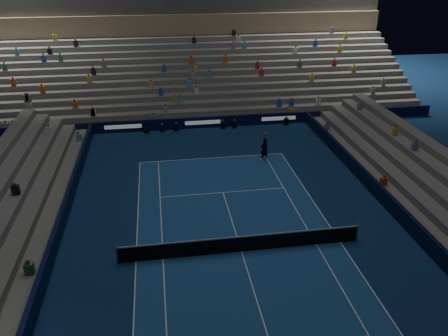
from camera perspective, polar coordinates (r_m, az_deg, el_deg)
ground at (r=23.49m, az=2.29°, el=-10.82°), size 90.00×90.00×0.00m
court_surface at (r=23.49m, az=2.29°, el=-10.81°), size 10.97×23.77×0.01m
sponsor_barrier_far at (r=39.50m, az=-2.80°, el=5.96°), size 44.00×0.25×1.00m
sponsor_barrier_east at (r=26.57m, az=23.49°, el=-7.14°), size 0.25×37.00×1.00m
sponsor_barrier_west at (r=23.64m, az=-21.94°, el=-11.27°), size 0.25×37.00×1.00m
grandstand_main at (r=47.67m, az=-4.16°, el=13.08°), size 44.00×15.20×11.20m
tennis_net at (r=23.19m, az=2.31°, el=-9.83°), size 12.90×0.10×1.10m
tennis_player at (r=33.02m, az=5.27°, el=2.45°), size 0.77×0.63×1.81m
broadcast_camera at (r=38.94m, az=-10.09°, el=4.91°), size 0.52×0.89×0.52m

